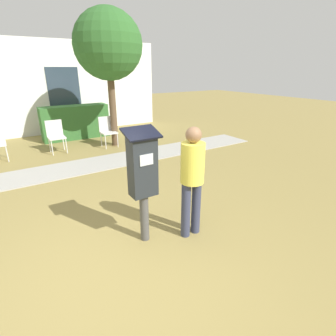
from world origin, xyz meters
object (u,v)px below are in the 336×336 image
object	(u,v)px
outdoor_chair_right	(107,129)
parking_meter	(143,172)
outdoor_chair_middle	(56,134)
person_standing	(192,175)

from	to	relation	value
outdoor_chair_right	parking_meter	bearing A→B (deg)	-102.06
parking_meter	outdoor_chair_middle	size ratio (longest dim) A/B	1.77
outdoor_chair_right	outdoor_chair_middle	bearing A→B (deg)	174.43
person_standing	outdoor_chair_middle	xyz separation A→B (m)	(-0.81, 5.25, -0.40)
parking_meter	outdoor_chair_middle	distance (m)	5.04
outdoor_chair_middle	parking_meter	bearing A→B (deg)	-112.79
outdoor_chair_middle	outdoor_chair_right	bearing A→B (deg)	-33.16
outdoor_chair_right	person_standing	bearing A→B (deg)	-94.60
outdoor_chair_middle	person_standing	bearing A→B (deg)	-106.19
parking_meter	person_standing	xyz separation A→B (m)	(0.62, -0.24, -0.09)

